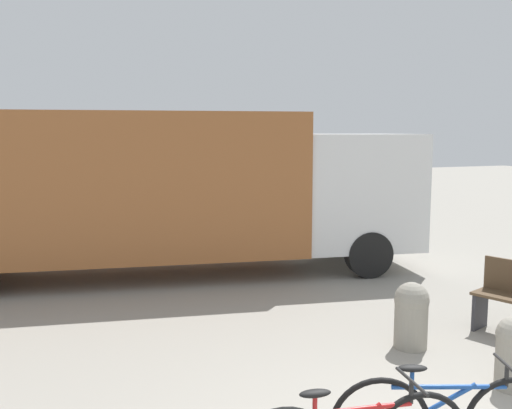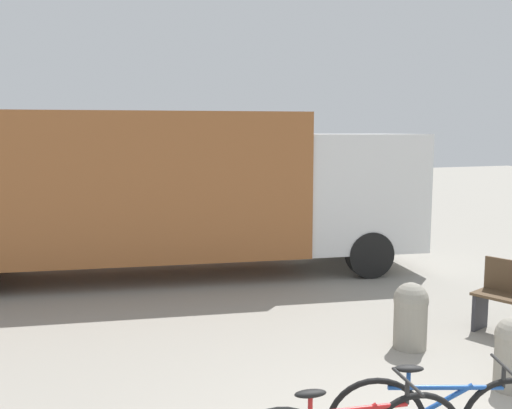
% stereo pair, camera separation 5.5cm
% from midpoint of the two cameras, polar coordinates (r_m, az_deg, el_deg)
% --- Properties ---
extents(delivery_truck, '(9.62, 3.71, 2.86)m').
position_cam_midpoint_polar(delivery_truck, '(10.16, -10.72, 1.77)').
color(delivery_truck, '#99592D').
rests_on(delivery_truck, ground).
extents(bollard_far_bench, '(0.41, 0.41, 0.79)m').
position_cam_midpoint_polar(bollard_far_bench, '(7.04, 15.05, -10.45)').
color(bollard_far_bench, gray).
rests_on(bollard_far_bench, ground).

